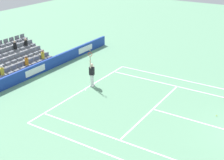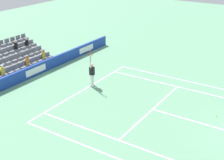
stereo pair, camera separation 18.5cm
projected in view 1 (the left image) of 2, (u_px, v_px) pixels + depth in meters
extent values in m
cube|color=white|center=(84.00, 90.00, 22.95)|extent=(10.97, 0.10, 0.01)
cube|color=white|center=(153.00, 109.00, 20.25)|extent=(8.23, 0.10, 0.01)
cube|color=white|center=(202.00, 123.00, 18.69)|extent=(0.10, 6.40, 0.01)
cube|color=white|center=(127.00, 143.00, 16.84)|extent=(0.10, 11.89, 0.01)
cube|color=white|center=(183.00, 88.00, 23.22)|extent=(0.10, 11.89, 0.01)
cube|color=white|center=(113.00, 156.00, 15.78)|extent=(0.10, 11.89, 0.01)
cube|color=white|center=(189.00, 81.00, 24.29)|extent=(0.10, 11.89, 0.01)
cube|color=white|center=(85.00, 90.00, 22.90)|extent=(0.10, 0.20, 0.01)
cube|color=#193899|center=(34.00, 70.00, 25.14)|extent=(19.83, 0.20, 0.92)
cube|color=white|center=(86.00, 49.00, 30.22)|extent=(2.12, 0.01, 0.52)
cube|color=white|center=(35.00, 71.00, 25.09)|extent=(2.12, 0.01, 0.52)
cylinder|color=white|center=(93.00, 80.00, 23.44)|extent=(0.16, 0.16, 0.90)
cylinder|color=white|center=(91.00, 81.00, 23.24)|extent=(0.16, 0.16, 0.90)
cube|color=white|center=(93.00, 85.00, 23.61)|extent=(0.18, 0.28, 0.08)
cube|color=white|center=(92.00, 86.00, 23.40)|extent=(0.18, 0.28, 0.08)
cube|color=black|center=(92.00, 71.00, 23.04)|extent=(0.30, 0.40, 0.60)
sphere|color=beige|center=(92.00, 65.00, 22.86)|extent=(0.24, 0.24, 0.24)
cylinder|color=beige|center=(90.00, 64.00, 22.61)|extent=(0.09, 0.09, 0.62)
cylinder|color=beige|center=(94.00, 70.00, 23.21)|extent=(0.09, 0.09, 0.56)
cylinder|color=black|center=(90.00, 58.00, 22.43)|extent=(0.04, 0.04, 0.28)
torus|color=red|center=(90.00, 54.00, 22.32)|extent=(0.10, 0.31, 0.31)
sphere|color=#D1E533|center=(90.00, 51.00, 22.21)|extent=(0.07, 0.07, 0.07)
cube|color=gray|center=(25.00, 71.00, 25.77)|extent=(6.20, 0.95, 0.42)
cube|color=slate|center=(49.00, 57.00, 27.81)|extent=(0.48, 0.44, 0.20)
cube|color=slate|center=(47.00, 54.00, 27.81)|extent=(0.48, 0.04, 0.30)
cube|color=slate|center=(44.00, 59.00, 27.33)|extent=(0.48, 0.44, 0.20)
cube|color=slate|center=(42.00, 56.00, 27.33)|extent=(0.48, 0.04, 0.30)
cube|color=slate|center=(38.00, 62.00, 26.85)|extent=(0.48, 0.44, 0.20)
cube|color=slate|center=(36.00, 58.00, 26.85)|extent=(0.48, 0.04, 0.30)
cube|color=slate|center=(33.00, 64.00, 26.37)|extent=(0.48, 0.44, 0.20)
cube|color=slate|center=(31.00, 60.00, 26.37)|extent=(0.48, 0.04, 0.30)
cube|color=slate|center=(28.00, 66.00, 25.89)|extent=(0.48, 0.44, 0.20)
cube|color=slate|center=(26.00, 63.00, 25.88)|extent=(0.48, 0.04, 0.30)
cube|color=slate|center=(22.00, 68.00, 25.40)|extent=(0.48, 0.44, 0.20)
cube|color=slate|center=(20.00, 65.00, 25.40)|extent=(0.48, 0.04, 0.30)
cube|color=slate|center=(16.00, 71.00, 24.92)|extent=(0.48, 0.44, 0.20)
cube|color=slate|center=(14.00, 67.00, 24.92)|extent=(0.48, 0.04, 0.30)
cube|color=slate|center=(10.00, 73.00, 24.44)|extent=(0.48, 0.44, 0.20)
cube|color=slate|center=(8.00, 70.00, 24.44)|extent=(0.48, 0.04, 0.30)
cube|color=slate|center=(3.00, 76.00, 23.96)|extent=(0.48, 0.44, 0.20)
cube|color=slate|center=(1.00, 72.00, 23.96)|extent=(0.48, 0.04, 0.30)
cube|color=gray|center=(17.00, 66.00, 26.15)|extent=(6.20, 0.95, 0.84)
cube|color=slate|center=(40.00, 51.00, 28.11)|extent=(0.48, 0.44, 0.20)
cube|color=slate|center=(38.00, 48.00, 28.11)|extent=(0.48, 0.04, 0.30)
cube|color=slate|center=(35.00, 53.00, 27.63)|extent=(0.48, 0.44, 0.20)
cube|color=slate|center=(33.00, 50.00, 27.63)|extent=(0.48, 0.04, 0.30)
cube|color=slate|center=(30.00, 55.00, 27.15)|extent=(0.48, 0.44, 0.20)
cube|color=slate|center=(28.00, 52.00, 27.15)|extent=(0.48, 0.04, 0.30)
cube|color=slate|center=(24.00, 57.00, 26.67)|extent=(0.48, 0.44, 0.20)
cube|color=slate|center=(22.00, 54.00, 26.66)|extent=(0.48, 0.04, 0.30)
cube|color=slate|center=(19.00, 59.00, 26.18)|extent=(0.48, 0.44, 0.20)
cube|color=slate|center=(17.00, 56.00, 26.18)|extent=(0.48, 0.04, 0.30)
cube|color=slate|center=(13.00, 61.00, 25.70)|extent=(0.48, 0.44, 0.20)
cube|color=slate|center=(11.00, 58.00, 25.70)|extent=(0.48, 0.04, 0.30)
cube|color=slate|center=(7.00, 63.00, 25.22)|extent=(0.48, 0.44, 0.20)
cube|color=slate|center=(5.00, 60.00, 25.22)|extent=(0.48, 0.04, 0.30)
cube|color=slate|center=(1.00, 66.00, 24.74)|extent=(0.48, 0.44, 0.20)
cube|color=gray|center=(8.00, 61.00, 26.53)|extent=(6.20, 0.95, 1.26)
cube|color=slate|center=(32.00, 45.00, 28.41)|extent=(0.48, 0.44, 0.20)
cube|color=slate|center=(30.00, 42.00, 28.41)|extent=(0.48, 0.04, 0.30)
cube|color=slate|center=(27.00, 47.00, 27.93)|extent=(0.48, 0.44, 0.20)
cube|color=slate|center=(25.00, 43.00, 27.93)|extent=(0.48, 0.04, 0.30)
cube|color=slate|center=(21.00, 48.00, 27.45)|extent=(0.48, 0.44, 0.20)
cube|color=slate|center=(20.00, 45.00, 27.44)|extent=(0.48, 0.04, 0.30)
cube|color=slate|center=(16.00, 50.00, 26.96)|extent=(0.48, 0.44, 0.20)
cube|color=slate|center=(14.00, 47.00, 26.96)|extent=(0.48, 0.04, 0.30)
cube|color=slate|center=(10.00, 52.00, 26.48)|extent=(0.48, 0.44, 0.20)
cube|color=slate|center=(8.00, 49.00, 26.48)|extent=(0.48, 0.04, 0.30)
cube|color=slate|center=(4.00, 54.00, 26.00)|extent=(0.48, 0.44, 0.20)
cube|color=slate|center=(2.00, 51.00, 26.00)|extent=(0.48, 0.04, 0.30)
cube|color=gray|center=(0.00, 57.00, 26.92)|extent=(6.20, 0.95, 1.68)
cube|color=slate|center=(24.00, 39.00, 28.71)|extent=(0.48, 0.44, 0.20)
cube|color=slate|center=(22.00, 36.00, 28.71)|extent=(0.48, 0.04, 0.30)
cube|color=slate|center=(19.00, 40.00, 28.23)|extent=(0.48, 0.44, 0.20)
cube|color=slate|center=(17.00, 37.00, 28.22)|extent=(0.48, 0.04, 0.30)
cube|color=slate|center=(13.00, 42.00, 27.74)|extent=(0.48, 0.44, 0.20)
cube|color=slate|center=(11.00, 39.00, 27.74)|extent=(0.48, 0.04, 0.30)
cube|color=slate|center=(8.00, 44.00, 27.26)|extent=(0.48, 0.44, 0.20)
cube|color=slate|center=(6.00, 41.00, 27.26)|extent=(0.48, 0.04, 0.30)
cube|color=slate|center=(2.00, 46.00, 26.78)|extent=(0.48, 0.44, 0.20)
cube|color=slate|center=(0.00, 42.00, 26.78)|extent=(0.48, 0.04, 0.30)
cylinder|color=black|center=(26.00, 43.00, 27.82)|extent=(0.28, 0.28, 0.44)
sphere|color=#D3A884|center=(26.00, 39.00, 27.70)|extent=(0.20, 0.20, 0.20)
cylinder|color=yellow|center=(43.00, 55.00, 27.20)|extent=(0.28, 0.28, 0.55)
sphere|color=#9E7251|center=(42.00, 51.00, 27.06)|extent=(0.20, 0.20, 0.20)
cylinder|color=orange|center=(27.00, 62.00, 25.76)|extent=(0.28, 0.28, 0.54)
sphere|color=brown|center=(26.00, 57.00, 25.62)|extent=(0.20, 0.20, 0.20)
cylinder|color=black|center=(15.00, 46.00, 26.85)|extent=(0.28, 0.28, 0.52)
sphere|color=#D3A884|center=(15.00, 42.00, 26.70)|extent=(0.20, 0.20, 0.20)
cylinder|color=yellow|center=(2.00, 71.00, 23.84)|extent=(0.28, 0.28, 0.53)
sphere|color=beige|center=(1.00, 67.00, 23.70)|extent=(0.20, 0.20, 0.20)
sphere|color=#D1E533|center=(217.00, 116.00, 19.43)|extent=(0.07, 0.07, 0.07)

